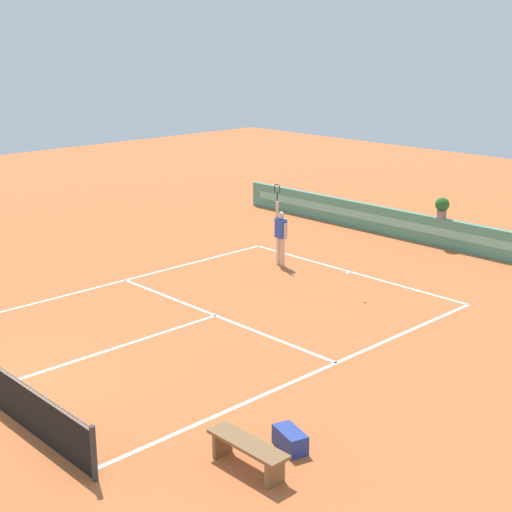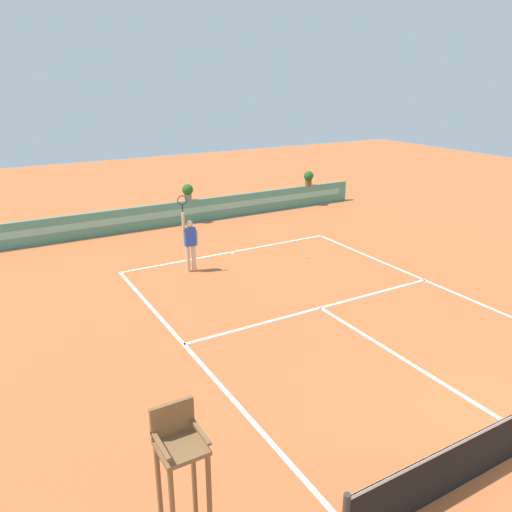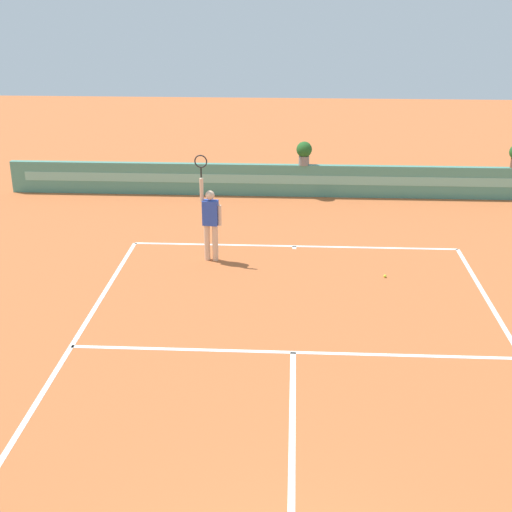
{
  "view_description": "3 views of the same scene",
  "coord_description": "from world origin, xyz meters",
  "px_view_note": "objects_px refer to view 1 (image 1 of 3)",
  "views": [
    {
      "loc": [
        14.09,
        -5.62,
        7.01
      ],
      "look_at": [
        -0.8,
        8.63,
        1.0
      ],
      "focal_mm": 53.22,
      "sensor_mm": 36.0,
      "label": 1
    },
    {
      "loc": [
        -8.03,
        -3.89,
        6.14
      ],
      "look_at": [
        -0.8,
        8.63,
        1.0
      ],
      "focal_mm": 35.65,
      "sensor_mm": 36.0,
      "label": 2
    },
    {
      "loc": [
        -0.06,
        -4.88,
        6.33
      ],
      "look_at": [
        -0.8,
        8.63,
        1.0
      ],
      "focal_mm": 49.31,
      "sensor_mm": 36.0,
      "label": 3
    }
  ],
  "objects_px": {
    "tennis_player": "(281,233)",
    "tennis_ball_near_baseline": "(365,302)",
    "bench_courtside": "(248,449)",
    "gear_bag": "(290,440)",
    "potted_plant_centre": "(442,206)"
  },
  "relations": [
    {
      "from": "tennis_player",
      "to": "tennis_ball_near_baseline",
      "type": "distance_m",
      "value": 4.29
    },
    {
      "from": "bench_courtside",
      "to": "tennis_ball_near_baseline",
      "type": "relative_size",
      "value": 23.53
    },
    {
      "from": "gear_bag",
      "to": "tennis_ball_near_baseline",
      "type": "height_order",
      "value": "gear_bag"
    },
    {
      "from": "bench_courtside",
      "to": "potted_plant_centre",
      "type": "distance_m",
      "value": 15.45
    },
    {
      "from": "tennis_player",
      "to": "potted_plant_centre",
      "type": "distance_m",
      "value": 5.99
    },
    {
      "from": "gear_bag",
      "to": "potted_plant_centre",
      "type": "bearing_deg",
      "value": 112.98
    },
    {
      "from": "tennis_player",
      "to": "tennis_ball_near_baseline",
      "type": "relative_size",
      "value": 38.01
    },
    {
      "from": "gear_bag",
      "to": "tennis_ball_near_baseline",
      "type": "xyz_separation_m",
      "value": [
        -3.85,
        6.97,
        -0.15
      ]
    },
    {
      "from": "gear_bag",
      "to": "tennis_player",
      "type": "relative_size",
      "value": 0.27
    },
    {
      "from": "bench_courtside",
      "to": "tennis_player",
      "type": "xyz_separation_m",
      "value": [
        -7.89,
        8.82,
        0.67
      ]
    },
    {
      "from": "tennis_ball_near_baseline",
      "to": "potted_plant_centre",
      "type": "distance_m",
      "value": 6.8
    },
    {
      "from": "bench_courtside",
      "to": "gear_bag",
      "type": "bearing_deg",
      "value": 87.76
    },
    {
      "from": "gear_bag",
      "to": "potted_plant_centre",
      "type": "height_order",
      "value": "potted_plant_centre"
    },
    {
      "from": "bench_courtside",
      "to": "potted_plant_centre",
      "type": "height_order",
      "value": "potted_plant_centre"
    },
    {
      "from": "tennis_ball_near_baseline",
      "to": "tennis_player",
      "type": "bearing_deg",
      "value": 168.07
    }
  ]
}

